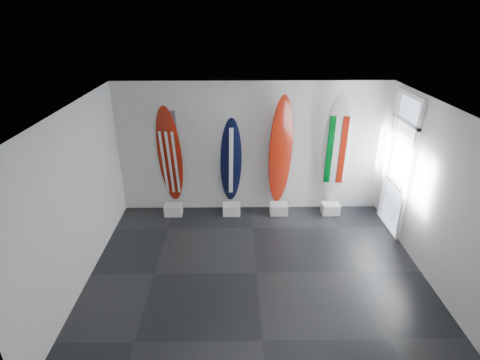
{
  "coord_description": "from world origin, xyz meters",
  "views": [
    {
      "loc": [
        -0.39,
        -5.6,
        4.4
      ],
      "look_at": [
        -0.28,
        1.4,
        1.22
      ],
      "focal_mm": 28.55,
      "sensor_mm": 36.0,
      "label": 1
    }
  ],
  "objects_px": {
    "surfboard_usa": "(170,156)",
    "surfboard_navy": "(231,161)",
    "surfboard_swiss": "(281,151)",
    "surfboard_italy": "(336,150)"
  },
  "relations": [
    {
      "from": "surfboard_swiss",
      "to": "surfboard_italy",
      "type": "height_order",
      "value": "surfboard_italy"
    },
    {
      "from": "surfboard_navy",
      "to": "surfboard_swiss",
      "type": "distance_m",
      "value": 1.12
    },
    {
      "from": "surfboard_navy",
      "to": "surfboard_usa",
      "type": "bearing_deg",
      "value": 173.43
    },
    {
      "from": "surfboard_italy",
      "to": "surfboard_usa",
      "type": "bearing_deg",
      "value": -173.89
    },
    {
      "from": "surfboard_usa",
      "to": "surfboard_swiss",
      "type": "height_order",
      "value": "surfboard_swiss"
    },
    {
      "from": "surfboard_swiss",
      "to": "surfboard_italy",
      "type": "relative_size",
      "value": 0.98
    },
    {
      "from": "surfboard_italy",
      "to": "surfboard_navy",
      "type": "bearing_deg",
      "value": -173.89
    },
    {
      "from": "surfboard_usa",
      "to": "surfboard_navy",
      "type": "distance_m",
      "value": 1.35
    },
    {
      "from": "surfboard_swiss",
      "to": "surfboard_italy",
      "type": "distance_m",
      "value": 1.21
    },
    {
      "from": "surfboard_navy",
      "to": "surfboard_swiss",
      "type": "height_order",
      "value": "surfboard_swiss"
    }
  ]
}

